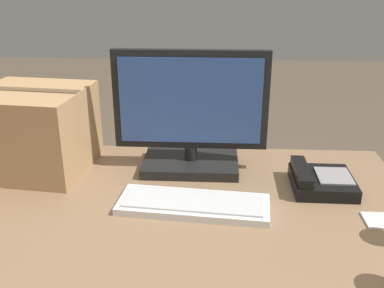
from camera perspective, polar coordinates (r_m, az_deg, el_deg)
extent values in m
cube|color=black|center=(1.62, -0.16, -2.46)|extent=(0.34, 0.23, 0.03)
cylinder|color=black|center=(1.61, -0.17, -1.12)|extent=(0.04, 0.04, 0.05)
cube|color=black|center=(1.54, -0.17, 5.61)|extent=(0.53, 0.03, 0.34)
cube|color=#2D4C8C|center=(1.52, -0.21, 5.43)|extent=(0.48, 0.01, 0.30)
cube|color=silver|center=(1.37, 0.20, -7.71)|extent=(0.47, 0.21, 0.02)
cube|color=silver|center=(1.36, 0.20, -7.19)|extent=(0.43, 0.17, 0.01)
cube|color=black|center=(1.54, 16.21, -4.68)|extent=(0.20, 0.21, 0.04)
cube|color=black|center=(1.51, 13.74, -3.44)|extent=(0.05, 0.20, 0.03)
cube|color=gray|center=(1.53, 17.59, -3.90)|extent=(0.11, 0.13, 0.01)
cube|color=tan|center=(1.67, -19.38, 1.67)|extent=(0.40, 0.38, 0.29)
cube|color=brown|center=(1.63, -20.02, 6.50)|extent=(0.36, 0.08, 0.00)
cube|color=silver|center=(1.41, 22.79, -8.99)|extent=(0.09, 0.09, 0.01)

